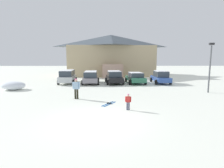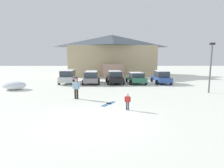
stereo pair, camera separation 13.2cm
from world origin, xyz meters
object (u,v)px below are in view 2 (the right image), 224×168
at_px(parked_grey_wagon, 91,77).
at_px(skier_adult_in_blue_parka, 76,88).
at_px(parked_black_sedan, 115,77).
at_px(parked_green_coupe, 136,78).
at_px(skier_child_in_red_jacket, 128,101).
at_px(plowed_snow_pile, 14,86).
at_px(ski_lodge, 112,55).
at_px(parked_blue_hatchback, 161,77).
at_px(lamp_post, 211,65).
at_px(pair_of_skis, 109,104).
at_px(parked_silver_wagon, 68,76).

bearing_deg(parked_grey_wagon, skier_adult_in_blue_parka, -91.58).
height_order(parked_black_sedan, parked_green_coupe, parked_black_sedan).
distance_m(skier_child_in_red_jacket, plowed_snow_pile, 13.77).
bearing_deg(skier_child_in_red_jacket, parked_green_coupe, 79.32).
bearing_deg(parked_grey_wagon, parked_green_coupe, 1.40).
distance_m(ski_lodge, parked_blue_hatchback, 14.92).
height_order(parked_black_sedan, skier_child_in_red_jacket, parked_black_sedan).
bearing_deg(lamp_post, plowed_snow_pile, 174.40).
relative_size(parked_grey_wagon, parked_blue_hatchback, 1.04).
height_order(parked_green_coupe, plowed_snow_pile, parked_green_coupe).
bearing_deg(plowed_snow_pile, pair_of_skis, -31.42).
xyz_separation_m(ski_lodge, parked_green_coupe, (3.13, -12.96, -3.36)).
bearing_deg(pair_of_skis, parked_green_coupe, 71.96).
relative_size(ski_lodge, lamp_post, 3.61).
xyz_separation_m(skier_adult_in_blue_parka, lamp_post, (12.37, 2.55, 1.78)).
relative_size(parked_green_coupe, pair_of_skis, 3.07).
relative_size(skier_child_in_red_jacket, lamp_post, 0.22).
bearing_deg(skier_child_in_red_jacket, ski_lodge, 91.68).
xyz_separation_m(ski_lodge, pair_of_skis, (-0.48, -24.03, -4.12)).
height_order(ski_lodge, plowed_snow_pile, ski_lodge).
relative_size(skier_adult_in_blue_parka, pair_of_skis, 1.08).
relative_size(skier_adult_in_blue_parka, lamp_post, 0.35).
distance_m(parked_grey_wagon, skier_adult_in_blue_parka, 9.22).
xyz_separation_m(parked_black_sedan, plowed_snow_pile, (-10.89, -4.84, -0.41)).
xyz_separation_m(parked_blue_hatchback, skier_adult_in_blue_parka, (-9.67, -9.31, 0.09)).
xyz_separation_m(parked_green_coupe, lamp_post, (6.11, -6.82, 1.95)).
bearing_deg(parked_silver_wagon, skier_adult_in_blue_parka, -73.02).
distance_m(pair_of_skis, lamp_post, 10.95).
relative_size(pair_of_skis, lamp_post, 0.32).
xyz_separation_m(parked_black_sedan, lamp_post, (8.98, -6.79, 1.87)).
xyz_separation_m(ski_lodge, parked_blue_hatchback, (6.54, -13.01, -3.29)).
bearing_deg(parked_silver_wagon, parked_grey_wagon, -7.28).
height_order(ski_lodge, skier_child_in_red_jacket, ski_lodge).
bearing_deg(parked_black_sedan, ski_lodge, 91.13).
bearing_deg(skier_adult_in_blue_parka, parked_green_coupe, 56.25).
bearing_deg(lamp_post, parked_grey_wagon, 151.15).
distance_m(pair_of_skis, plowed_snow_pile, 11.90).
bearing_deg(parked_black_sedan, skier_adult_in_blue_parka, -109.92).
xyz_separation_m(parked_blue_hatchback, skier_child_in_red_jacket, (-5.79, -12.56, -0.26)).
relative_size(ski_lodge, parked_grey_wagon, 3.68).
height_order(parked_grey_wagon, lamp_post, lamp_post).
bearing_deg(lamp_post, parked_silver_wagon, 155.18).
distance_m(parked_silver_wagon, parked_blue_hatchback, 12.61).
bearing_deg(parked_blue_hatchback, parked_black_sedan, 179.80).
xyz_separation_m(parked_green_coupe, parked_blue_hatchback, (3.41, -0.05, 0.08)).
bearing_deg(parked_silver_wagon, pair_of_skis, -63.75).
distance_m(parked_black_sedan, skier_adult_in_blue_parka, 9.93).
bearing_deg(pair_of_skis, parked_blue_hatchback, 57.52).
bearing_deg(parked_grey_wagon, ski_lodge, 77.63).
bearing_deg(skier_child_in_red_jacket, pair_of_skis, 128.58).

